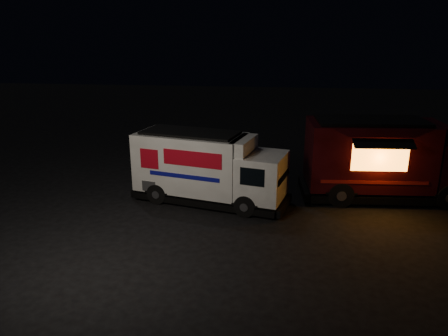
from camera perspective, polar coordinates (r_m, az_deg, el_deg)
ground at (r=15.41m, az=-2.45°, el=-7.67°), size 80.00×80.00×0.00m
white_truck at (r=17.12m, az=-1.83°, el=0.01°), size 6.51×3.50×2.81m
red_truck at (r=18.74m, az=20.92°, el=1.08°), size 7.13×3.03×3.25m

